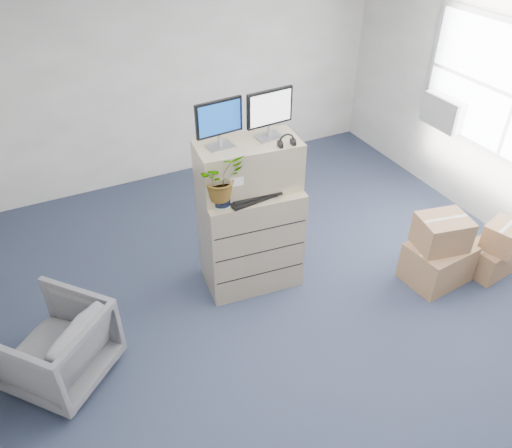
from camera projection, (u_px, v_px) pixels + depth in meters
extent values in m
plane|color=#29334B|center=(303.00, 321.00, 5.11)|extent=(7.00, 7.00, 0.00)
cube|color=#B9B7AF|center=(179.00, 79.00, 6.84)|extent=(6.00, 0.02, 2.80)
cube|color=silver|center=(444.00, 112.00, 6.45)|extent=(0.24, 0.60, 0.40)
cube|color=tan|center=(251.00, 237.00, 5.31)|extent=(1.06, 0.71, 1.17)
cube|color=tan|center=(248.00, 166.00, 4.86)|extent=(1.05, 0.60, 0.50)
cube|color=#99999E|center=(220.00, 146.00, 4.63)|extent=(0.26, 0.20, 0.02)
cylinder|color=#99999E|center=(220.00, 140.00, 4.60)|extent=(0.04, 0.04, 0.11)
cube|color=black|center=(219.00, 118.00, 4.47)|extent=(0.46, 0.08, 0.33)
cube|color=navy|center=(220.00, 118.00, 4.46)|extent=(0.42, 0.04, 0.29)
cube|color=#99999E|center=(269.00, 137.00, 4.80)|extent=(0.27, 0.20, 0.02)
cylinder|color=#99999E|center=(269.00, 130.00, 4.76)|extent=(0.04, 0.04, 0.11)
cube|color=black|center=(270.00, 108.00, 4.62)|extent=(0.48, 0.07, 0.34)
cube|color=silver|center=(271.00, 108.00, 4.61)|extent=(0.43, 0.04, 0.30)
torus|color=black|center=(287.00, 141.00, 4.64)|extent=(0.16, 0.03, 0.16)
cube|color=black|center=(254.00, 195.00, 4.86)|extent=(0.60, 0.31, 0.03)
ellipsoid|color=silver|center=(287.00, 188.00, 4.98)|extent=(0.11, 0.09, 0.03)
cylinder|color=#9B9EA3|center=(259.00, 174.00, 4.96)|extent=(0.08, 0.08, 0.26)
cube|color=silver|center=(241.00, 190.00, 4.96)|extent=(0.06, 0.06, 0.02)
cube|color=black|center=(241.00, 184.00, 4.92)|extent=(0.06, 0.03, 0.11)
cube|color=black|center=(280.00, 175.00, 5.14)|extent=(0.24, 0.18, 0.07)
cube|color=#40A1DB|center=(277.00, 171.00, 5.03)|extent=(0.31, 0.21, 0.11)
cylinder|color=#8FA887|center=(222.00, 204.00, 4.75)|extent=(0.20, 0.20, 0.02)
cylinder|color=black|center=(221.00, 198.00, 4.70)|extent=(0.17, 0.17, 0.13)
imported|color=#1F601B|center=(221.00, 181.00, 4.59)|extent=(0.46, 0.50, 0.37)
imported|color=#5B5B60|center=(54.00, 343.00, 4.34)|extent=(1.12, 1.12, 0.84)
cube|color=#9C6C4B|center=(437.00, 262.00, 5.51)|extent=(0.71, 0.58, 0.46)
cube|color=#9C6C4B|center=(489.00, 258.00, 5.65)|extent=(0.55, 0.47, 0.36)
cube|color=#9C6C4B|center=(442.00, 232.00, 5.27)|extent=(0.58, 0.50, 0.36)
cube|color=#9C6C4B|center=(504.00, 237.00, 5.42)|extent=(0.48, 0.45, 0.30)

